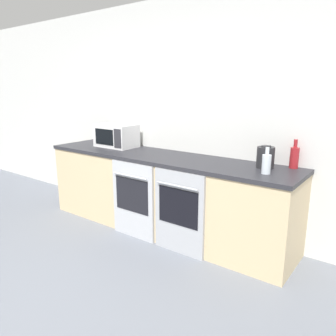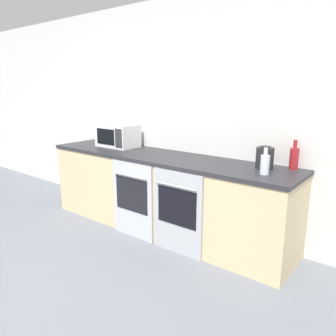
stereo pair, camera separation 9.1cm
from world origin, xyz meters
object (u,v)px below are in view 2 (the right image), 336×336
(oven_right, at_px, (178,213))
(kettle, at_px, (265,158))
(bottle_red, at_px, (294,158))
(bottle_clear, at_px, (265,164))
(microwave, at_px, (118,135))
(oven_left, at_px, (133,200))

(oven_right, bearing_deg, kettle, 35.40)
(kettle, bearing_deg, bottle_red, 33.75)
(oven_right, xyz_separation_m, bottle_clear, (0.74, 0.26, 0.55))
(microwave, bearing_deg, oven_left, -33.26)
(oven_right, relative_size, kettle, 4.00)
(oven_left, distance_m, bottle_red, 1.71)
(bottle_clear, bearing_deg, oven_left, -169.08)
(bottle_red, relative_size, bottle_clear, 1.16)
(oven_right, xyz_separation_m, bottle_red, (0.88, 0.61, 0.56))
(oven_left, bearing_deg, microwave, 146.74)
(kettle, bearing_deg, microwave, -179.08)
(microwave, distance_m, bottle_red, 2.16)
(oven_left, relative_size, kettle, 4.00)
(oven_right, distance_m, bottle_clear, 0.96)
(oven_right, bearing_deg, bottle_clear, 19.36)
(bottle_red, bearing_deg, oven_right, -145.01)
(oven_right, relative_size, bottle_red, 3.11)
(oven_left, distance_m, oven_right, 0.61)
(oven_left, height_order, kettle, kettle)
(bottle_red, bearing_deg, oven_left, -157.57)
(microwave, xyz_separation_m, kettle, (1.93, 0.03, -0.04))
(microwave, distance_m, kettle, 1.93)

